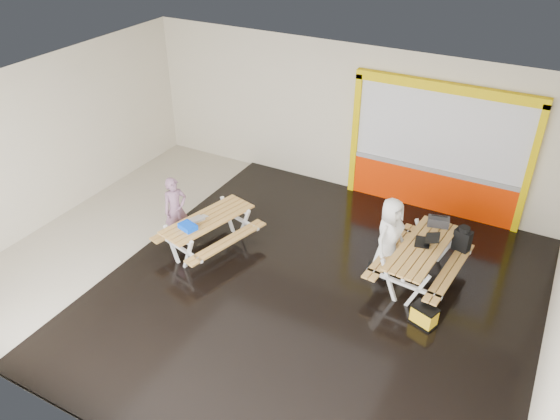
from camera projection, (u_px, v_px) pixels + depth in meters
The scene contains 14 objects.
room at pixel (256, 197), 9.62m from camera, with size 10.02×8.02×3.52m.
deck at pixel (317, 296), 10.03m from camera, with size 7.50×7.98×0.05m, color black.
kiosk at pixel (437, 153), 11.83m from camera, with size 3.88×0.16×3.00m.
picnic_table_left at pixel (208, 226), 10.94m from camera, with size 1.76×2.21×0.78m.
picnic_table_right at pixel (421, 255), 10.08m from camera, with size 1.57×2.17×0.82m.
person_left at pixel (176, 209), 11.07m from camera, with size 0.51×0.33×1.39m, color #7A556E.
person_right at pixel (389, 236), 10.20m from camera, with size 0.75×0.49×1.54m, color white.
laptop_left at pixel (197, 219), 10.73m from camera, with size 0.45×0.43×0.15m.
laptop_right at pixel (426, 241), 10.03m from camera, with size 0.48×0.44×0.18m.
blue_pouch at pixel (188, 227), 10.51m from camera, with size 0.34×0.24×0.10m, color #0444F0.
toolbox at pixel (438, 222), 10.50m from camera, with size 0.43×0.28×0.23m.
backpack at pixel (462, 239), 10.31m from camera, with size 0.35×0.27×0.52m.
dark_case at pixel (382, 268), 10.54m from camera, with size 0.45×0.34×0.17m, color black.
fluke_bag at pixel (424, 316), 9.28m from camera, with size 0.49×0.40×0.37m.
Camera 1 is at (4.32, -7.08, 6.64)m, focal length 35.36 mm.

